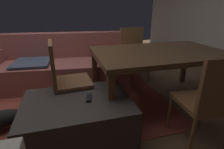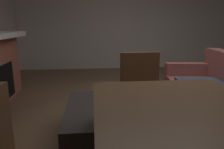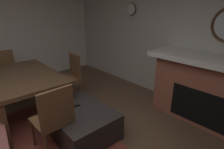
# 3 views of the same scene
# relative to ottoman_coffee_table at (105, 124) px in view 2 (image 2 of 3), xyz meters

# --- Properties ---
(floor) EXTENTS (8.32, 8.32, 0.00)m
(floor) POSITION_rel_ottoman_coffee_table_xyz_m (-0.48, 0.86, -0.20)
(floor) COLOR brown
(wall_left) EXTENTS (0.12, 6.39, 2.81)m
(wall_left) POSITION_rel_ottoman_coffee_table_xyz_m (-3.95, 0.86, 1.21)
(wall_left) COLOR beige
(wall_left) RESTS_ON ground
(area_rug) EXTENTS (2.60, 2.00, 0.01)m
(area_rug) POSITION_rel_ottoman_coffee_table_xyz_m (0.00, 0.69, -0.19)
(area_rug) COLOR brown
(area_rug) RESTS_ON ground
(ottoman_coffee_table) EXTENTS (1.08, 0.79, 0.40)m
(ottoman_coffee_table) POSITION_rel_ottoman_coffee_table_xyz_m (0.00, 0.00, 0.00)
(ottoman_coffee_table) COLOR #2D2826
(ottoman_coffee_table) RESTS_ON ground
(tv_remote) EXTENTS (0.08, 0.17, 0.02)m
(tv_remote) POSITION_rel_ottoman_coffee_table_xyz_m (0.12, 0.00, 0.21)
(tv_remote) COLOR black
(tv_remote) RESTS_ON ottoman_coffee_table
(dining_table) EXTENTS (1.73, 1.07, 0.74)m
(dining_table) POSITION_rel_ottoman_coffee_table_xyz_m (1.15, 0.42, 0.47)
(dining_table) COLOR #513823
(dining_table) RESTS_ON ground
(dining_chair_west) EXTENTS (0.46, 0.46, 0.93)m
(dining_chair_west) POSITION_rel_ottoman_coffee_table_xyz_m (-0.11, 0.42, 0.32)
(dining_chair_west) COLOR brown
(dining_chair_west) RESTS_ON ground
(small_dog) EXTENTS (0.58, 0.33, 0.28)m
(small_dog) POSITION_rel_ottoman_coffee_table_xyz_m (-0.87, 0.24, -0.04)
(small_dog) COLOR black
(small_dog) RESTS_ON ground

